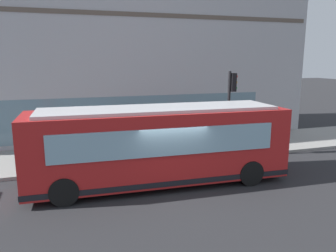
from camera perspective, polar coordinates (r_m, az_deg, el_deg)
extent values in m
plane|color=#262628|center=(13.03, -0.06, -10.52)|extent=(120.00, 120.00, 0.00)
cube|color=gray|center=(17.40, -4.81, -4.58)|extent=(4.41, 40.00, 0.15)
cube|color=#A8A8AD|center=(22.33, -8.42, 15.80)|extent=(6.88, 23.17, 13.21)
cube|color=brown|center=(19.17, -6.82, 18.56)|extent=(0.36, 22.71, 0.24)
cube|color=slate|center=(19.21, -6.37, 1.59)|extent=(0.12, 16.22, 2.40)
cube|color=red|center=(12.96, -1.53, -3.18)|extent=(2.84, 10.08, 2.70)
cube|color=silver|center=(12.68, -1.56, 2.99)|extent=(2.43, 9.07, 0.12)
cube|color=#8CB2C6|center=(12.65, -24.03, -2.47)|extent=(2.20, 0.15, 1.20)
cube|color=#8CB2C6|center=(14.07, -2.79, -0.34)|extent=(0.34, 8.20, 1.00)
cube|color=#8CB2C6|center=(11.67, -0.03, -2.81)|extent=(0.34, 8.20, 1.00)
cube|color=black|center=(13.30, -1.50, -8.06)|extent=(2.88, 10.12, 0.20)
cylinder|color=black|center=(14.03, -17.22, -7.24)|extent=(0.33, 1.01, 1.00)
cylinder|color=black|center=(11.87, -17.50, -10.73)|extent=(0.33, 1.01, 1.00)
cylinder|color=black|center=(15.42, 9.83, -5.19)|extent=(0.33, 1.01, 1.00)
cylinder|color=black|center=(13.48, 14.03, -7.83)|extent=(0.33, 1.01, 1.00)
cylinder|color=black|center=(16.77, 10.37, 2.20)|extent=(0.14, 0.14, 4.15)
cube|color=black|center=(16.69, 11.14, 7.40)|extent=(0.32, 0.24, 0.90)
sphere|color=red|center=(16.74, 11.57, 8.36)|extent=(0.20, 0.20, 0.20)
sphere|color=yellow|center=(16.75, 11.53, 7.40)|extent=(0.20, 0.20, 0.20)
sphere|color=green|center=(16.77, 11.50, 6.45)|extent=(0.20, 0.20, 0.20)
cylinder|color=gold|center=(15.58, -7.94, -5.24)|extent=(0.24, 0.24, 0.55)
sphere|color=gold|center=(15.48, -7.97, -3.98)|extent=(0.22, 0.22, 0.22)
cylinder|color=gold|center=(15.60, -7.32, -5.02)|extent=(0.10, 0.12, 0.10)
cylinder|color=gold|center=(15.73, -8.05, -4.89)|extent=(0.12, 0.10, 0.10)
cylinder|color=#99994C|center=(18.10, -7.19, -2.31)|extent=(0.14, 0.14, 0.88)
cylinder|color=#99994C|center=(18.17, -7.71, -2.27)|extent=(0.14, 0.14, 0.88)
cylinder|color=black|center=(17.96, -7.51, 0.17)|extent=(0.32, 0.32, 0.70)
sphere|color=#9E704C|center=(17.88, -7.55, 1.64)|extent=(0.24, 0.24, 0.24)
cylinder|color=#3359A5|center=(16.76, -6.69, -3.58)|extent=(0.14, 0.14, 0.79)
cylinder|color=#3359A5|center=(16.60, -6.49, -3.72)|extent=(0.14, 0.14, 0.79)
cylinder|color=silver|center=(16.51, -6.65, -1.27)|extent=(0.32, 0.32, 0.63)
sphere|color=beige|center=(16.42, -6.68, 0.16)|extent=(0.21, 0.21, 0.21)
cylinder|color=#3359A5|center=(16.16, -2.90, -4.02)|extent=(0.14, 0.14, 0.83)
cylinder|color=#3359A5|center=(16.28, -2.44, -3.90)|extent=(0.14, 0.14, 0.83)
cylinder|color=#3359A5|center=(16.03, -2.69, -1.40)|extent=(0.32, 0.32, 0.66)
sphere|color=tan|center=(15.94, -2.70, 0.14)|extent=(0.22, 0.22, 0.22)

